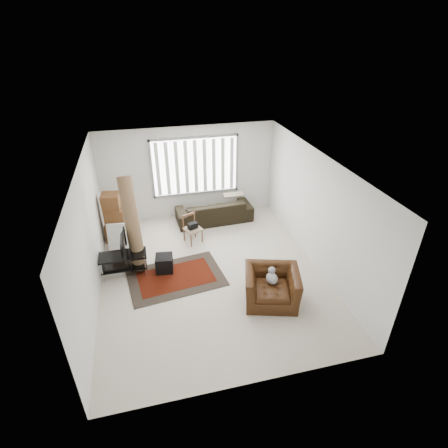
{
  "coord_description": "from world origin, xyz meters",
  "views": [
    {
      "loc": [
        -1.26,
        -6.42,
        5.1
      ],
      "look_at": [
        0.41,
        0.4,
        1.05
      ],
      "focal_mm": 28.0,
      "sensor_mm": 36.0,
      "label": 1
    }
  ],
  "objects_px": {
    "tv_stand": "(123,260)",
    "moving_boxes": "(115,219)",
    "side_chair": "(192,227)",
    "sofa": "(214,208)",
    "armchair": "(272,284)"
  },
  "relations": [
    {
      "from": "sofa",
      "to": "tv_stand",
      "type": "bearing_deg",
      "value": 35.1
    },
    {
      "from": "tv_stand",
      "to": "moving_boxes",
      "type": "bearing_deg",
      "value": 97.0
    },
    {
      "from": "side_chair",
      "to": "armchair",
      "type": "xyz_separation_m",
      "value": [
        1.22,
        -2.67,
        -0.01
      ]
    },
    {
      "from": "tv_stand",
      "to": "sofa",
      "type": "relative_size",
      "value": 0.48
    },
    {
      "from": "sofa",
      "to": "side_chair",
      "type": "height_order",
      "value": "sofa"
    },
    {
      "from": "armchair",
      "to": "tv_stand",
      "type": "bearing_deg",
      "value": 167.1
    },
    {
      "from": "side_chair",
      "to": "moving_boxes",
      "type": "bearing_deg",
      "value": 139.71
    },
    {
      "from": "tv_stand",
      "to": "side_chair",
      "type": "distance_m",
      "value": 2.03
    },
    {
      "from": "moving_boxes",
      "to": "sofa",
      "type": "distance_m",
      "value": 2.8
    },
    {
      "from": "sofa",
      "to": "armchair",
      "type": "bearing_deg",
      "value": 93.96
    },
    {
      "from": "tv_stand",
      "to": "armchair",
      "type": "height_order",
      "value": "armchair"
    },
    {
      "from": "armchair",
      "to": "sofa",
      "type": "bearing_deg",
      "value": 112.73
    },
    {
      "from": "moving_boxes",
      "to": "sofa",
      "type": "relative_size",
      "value": 0.6
    },
    {
      "from": "tv_stand",
      "to": "moving_boxes",
      "type": "xyz_separation_m",
      "value": [
        -0.2,
        1.62,
        0.23
      ]
    },
    {
      "from": "tv_stand",
      "to": "side_chair",
      "type": "bearing_deg",
      "value": 29.52
    }
  ]
}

